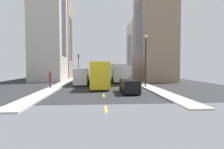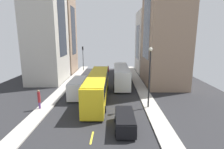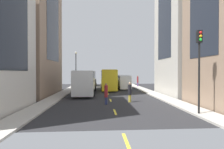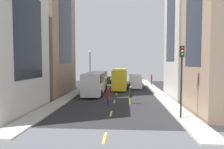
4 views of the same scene
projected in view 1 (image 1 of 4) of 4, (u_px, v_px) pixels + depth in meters
The scene contains 24 objects.
ground_plane at pixel (102, 82), 33.86m from camera, with size 38.92×38.92×0.00m, color #28282B.
sidewalk_west at pixel (136, 82), 34.33m from camera, with size 1.84×44.00×0.15m, color #B2ADA3.
sidewalk_east at pixel (66, 82), 33.39m from camera, with size 1.84×44.00×0.15m, color #B2ADA3.
lane_stripe_0 at pixel (101, 76), 54.79m from camera, with size 0.16×2.00×0.01m, color yellow.
lane_stripe_1 at pixel (101, 77), 48.81m from camera, with size 0.16×2.00×0.01m, color yellow.
lane_stripe_2 at pixel (101, 79), 42.83m from camera, with size 0.16×2.00×0.01m, color yellow.
lane_stripe_3 at pixel (101, 81), 36.85m from camera, with size 0.16×2.00×0.01m, color yellow.
lane_stripe_4 at pixel (102, 84), 30.88m from camera, with size 0.16×2.00×0.01m, color yellow.
lane_stripe_5 at pixel (103, 88), 24.90m from camera, with size 0.16×2.00×0.01m, color yellow.
lane_stripe_6 at pixel (104, 95), 18.92m from camera, with size 0.16×2.00×0.01m, color yellow.
lane_stripe_7 at pixel (106, 109), 12.94m from camera, with size 0.16×2.00×0.01m, color yellow.
building_west_0 at pixel (146, 50), 49.61m from camera, with size 9.30×9.67×14.56m.
building_west_1 at pixel (154, 30), 37.72m from camera, with size 6.43×11.37×21.07m.
building_east_0 at pixel (57, 39), 46.72m from camera, with size 6.88×7.67×19.87m.
building_east_1 at pixel (49, 26), 37.47m from camera, with size 6.19×8.74×22.32m.
city_bus_white at pixel (118, 71), 36.51m from camera, with size 2.80×11.30×3.35m.
streetcar_yellow at pixel (100, 72), 28.43m from camera, with size 2.70×14.01×3.59m.
delivery_van_white at pixel (82, 75), 29.45m from camera, with size 2.25×5.60×2.58m.
car_black_0 at pixel (129, 85), 20.65m from camera, with size 1.93×4.35×1.50m.
pedestrian_crossing_mid at pixel (93, 74), 44.00m from camera, with size 0.38×0.38×2.09m.
pedestrian_waiting_curb at pixel (103, 74), 45.35m from camera, with size 0.35×0.35×2.07m.
pedestrian_crossing_near at pixel (50, 78), 24.35m from camera, with size 0.32×0.32×2.31m.
traffic_light_near_corner at pixel (79, 61), 49.70m from camera, with size 0.32×0.44×6.04m.
streetlamp_near at pixel (146, 55), 25.76m from camera, with size 0.44×0.44×7.25m.
Camera 1 is at (0.49, 33.81, 3.07)m, focal length 29.29 mm.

